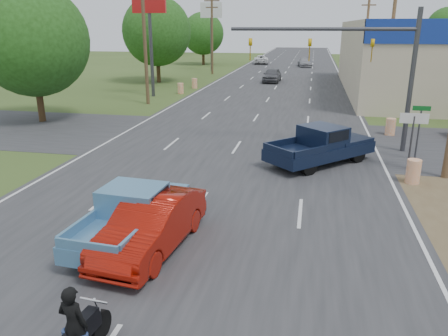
% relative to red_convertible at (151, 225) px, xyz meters
% --- Properties ---
extents(main_road, '(15.00, 180.00, 0.02)m').
position_rel_red_convertible_xyz_m(main_road, '(0.50, 35.39, -0.76)').
color(main_road, '#2D2D30').
rests_on(main_road, ground).
extents(cross_road, '(120.00, 10.00, 0.02)m').
position_rel_red_convertible_xyz_m(cross_road, '(0.50, 13.39, -0.76)').
color(cross_road, '#2D2D30').
rests_on(cross_road, ground).
extents(utility_pole_2, '(2.00, 0.28, 10.00)m').
position_rel_red_convertible_xyz_m(utility_pole_2, '(10.00, 26.39, 4.55)').
color(utility_pole_2, '#4C3823').
rests_on(utility_pole_2, ground).
extents(utility_pole_3, '(2.00, 0.28, 10.00)m').
position_rel_red_convertible_xyz_m(utility_pole_3, '(10.00, 44.39, 4.55)').
color(utility_pole_3, '#4C3823').
rests_on(utility_pole_3, ground).
extents(utility_pole_5, '(2.00, 0.28, 10.00)m').
position_rel_red_convertible_xyz_m(utility_pole_5, '(-9.00, 23.39, 4.55)').
color(utility_pole_5, '#4C3823').
rests_on(utility_pole_5, ground).
extents(utility_pole_6, '(2.00, 0.28, 10.00)m').
position_rel_red_convertible_xyz_m(utility_pole_6, '(-9.00, 47.39, 4.55)').
color(utility_pole_6, '#4C3823').
rests_on(utility_pole_6, ground).
extents(tree_0, '(7.14, 7.14, 8.84)m').
position_rel_red_convertible_xyz_m(tree_0, '(-13.50, 15.39, 4.49)').
color(tree_0, '#422D19').
rests_on(tree_0, ground).
extents(tree_1, '(7.56, 7.56, 9.36)m').
position_rel_red_convertible_xyz_m(tree_1, '(-13.00, 37.39, 4.80)').
color(tree_1, '#422D19').
rests_on(tree_1, ground).
extents(tree_2, '(6.72, 6.72, 8.32)m').
position_rel_red_convertible_xyz_m(tree_2, '(-13.70, 61.39, 4.18)').
color(tree_2, '#422D19').
rests_on(tree_2, ground).
extents(tree_4, '(9.24, 9.24, 11.44)m').
position_rel_red_convertible_xyz_m(tree_4, '(-54.50, 70.39, 6.04)').
color(tree_4, '#422D19').
rests_on(tree_4, ground).
extents(tree_5, '(7.98, 7.98, 9.88)m').
position_rel_red_convertible_xyz_m(tree_5, '(30.50, 90.39, 5.11)').
color(tree_5, '#422D19').
rests_on(tree_5, ground).
extents(tree_6, '(8.82, 8.82, 10.92)m').
position_rel_red_convertible_xyz_m(tree_6, '(-29.50, 90.39, 5.73)').
color(tree_6, '#422D19').
rests_on(tree_6, ground).
extents(barrel_0, '(0.56, 0.56, 1.00)m').
position_rel_red_convertible_xyz_m(barrel_0, '(8.50, 7.39, -0.27)').
color(barrel_0, orange).
rests_on(barrel_0, ground).
extents(barrel_1, '(0.56, 0.56, 1.00)m').
position_rel_red_convertible_xyz_m(barrel_1, '(8.90, 15.89, -0.27)').
color(barrel_1, orange).
rests_on(barrel_1, ground).
extents(barrel_2, '(0.56, 0.56, 1.00)m').
position_rel_red_convertible_xyz_m(barrel_2, '(-8.00, 29.39, -0.27)').
color(barrel_2, orange).
rests_on(barrel_2, ground).
extents(barrel_3, '(0.56, 0.56, 1.00)m').
position_rel_red_convertible_xyz_m(barrel_3, '(-7.70, 33.39, -0.27)').
color(barrel_3, orange).
rests_on(barrel_3, ground).
extents(pole_sign_left_near, '(3.00, 0.35, 9.20)m').
position_rel_red_convertible_xyz_m(pole_sign_left_near, '(-10.00, 27.39, 6.40)').
color(pole_sign_left_near, '#3F3F44').
rests_on(pole_sign_left_near, ground).
extents(pole_sign_left_far, '(3.00, 0.35, 9.20)m').
position_rel_red_convertible_xyz_m(pole_sign_left_far, '(-10.00, 51.39, 6.40)').
color(pole_sign_left_far, '#3F3F44').
rests_on(pole_sign_left_far, ground).
extents(lane_sign, '(1.20, 0.08, 2.52)m').
position_rel_red_convertible_xyz_m(lane_sign, '(8.70, 9.39, 1.13)').
color(lane_sign, '#3F3F44').
rests_on(lane_sign, ground).
extents(street_name_sign, '(0.80, 0.08, 2.61)m').
position_rel_red_convertible_xyz_m(street_name_sign, '(9.30, 10.89, 0.84)').
color(street_name_sign, '#3F3F44').
rests_on(street_name_sign, ground).
extents(signal_mast, '(9.12, 0.40, 7.00)m').
position_rel_red_convertible_xyz_m(signal_mast, '(6.32, 12.39, 4.03)').
color(signal_mast, '#3F3F44').
rests_on(signal_mast, ground).
extents(red_convertible, '(2.15, 4.83, 1.54)m').
position_rel_red_convertible_xyz_m(red_convertible, '(0.00, 0.00, 0.00)').
color(red_convertible, '#901006').
rests_on(red_convertible, ground).
extents(rider, '(0.63, 0.45, 1.62)m').
position_rel_red_convertible_xyz_m(rider, '(0.21, -4.60, 0.04)').
color(rider, black).
rests_on(rider, ground).
extents(blue_pickup, '(2.28, 5.08, 1.64)m').
position_rel_red_convertible_xyz_m(blue_pickup, '(-0.76, 0.62, 0.06)').
color(blue_pickup, black).
rests_on(blue_pickup, ground).
extents(navy_pickup, '(5.20, 5.29, 1.78)m').
position_rel_red_convertible_xyz_m(navy_pickup, '(4.87, 9.45, 0.13)').
color(navy_pickup, black).
rests_on(navy_pickup, ground).
extents(distant_car_grey, '(2.00, 4.66, 1.57)m').
position_rel_red_convertible_xyz_m(distant_car_grey, '(-0.33, 40.10, 0.01)').
color(distant_car_grey, '#535458').
rests_on(distant_car_grey, ground).
extents(distant_car_silver, '(2.55, 4.81, 1.33)m').
position_rel_red_convertible_xyz_m(distant_car_silver, '(2.86, 60.95, -0.11)').
color(distant_car_silver, '#9F9FA3').
rests_on(distant_car_silver, ground).
extents(distant_car_white, '(2.97, 5.34, 1.41)m').
position_rel_red_convertible_xyz_m(distant_car_white, '(-4.55, 65.16, -0.06)').
color(distant_car_white, white).
rests_on(distant_car_white, ground).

